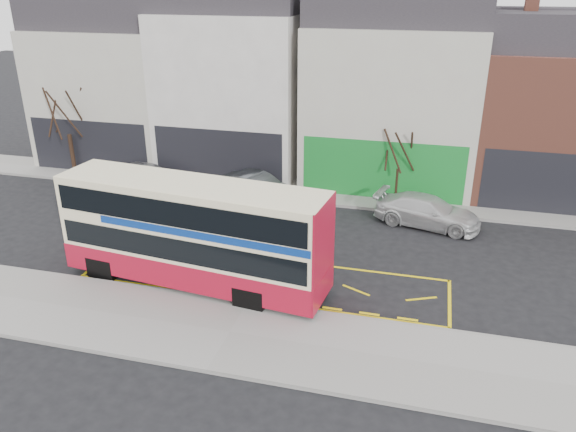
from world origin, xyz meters
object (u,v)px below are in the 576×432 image
(bus_stop_post, at_px, (208,254))
(double_decker_bus, at_px, (194,233))
(car_silver, at_px, (147,176))
(car_white, at_px, (427,211))
(street_tree_left, at_px, (64,99))
(car_grey, at_px, (257,188))
(street_tree_right, at_px, (400,138))

(bus_stop_post, bearing_deg, double_decker_bus, 137.01)
(car_silver, distance_m, car_white, 15.03)
(street_tree_left, bearing_deg, car_grey, -6.83)
(bus_stop_post, height_order, street_tree_right, street_tree_right)
(double_decker_bus, relative_size, car_silver, 2.36)
(street_tree_right, bearing_deg, bus_stop_post, -116.46)
(double_decker_bus, xyz_separation_m, bus_stop_post, (0.94, -0.99, -0.26))
(car_silver, distance_m, street_tree_right, 13.69)
(bus_stop_post, distance_m, street_tree_right, 12.92)
(bus_stop_post, relative_size, street_tree_right, 0.58)
(car_grey, xyz_separation_m, car_white, (8.64, -0.93, -0.02))
(double_decker_bus, distance_m, car_white, 11.48)
(double_decker_bus, relative_size, car_white, 2.12)
(car_white, xyz_separation_m, street_tree_left, (-20.45, 2.35, 3.74))
(car_white, bearing_deg, bus_stop_post, 152.65)
(car_grey, height_order, street_tree_left, street_tree_left)
(double_decker_bus, xyz_separation_m, street_tree_left, (-12.13, 10.12, 2.31))
(car_white, height_order, street_tree_right, street_tree_right)
(double_decker_bus, distance_m, car_grey, 8.83)
(double_decker_bus, height_order, street_tree_right, street_tree_right)
(bus_stop_post, xyz_separation_m, car_grey, (-1.27, 9.70, -1.15))
(car_silver, relative_size, car_white, 0.90)
(car_silver, bearing_deg, double_decker_bus, -136.67)
(car_silver, height_order, car_white, car_silver)
(bus_stop_post, relative_size, car_grey, 0.65)
(bus_stop_post, xyz_separation_m, street_tree_right, (5.72, 11.49, 1.50))
(double_decker_bus, bearing_deg, street_tree_left, 146.57)
(car_white, bearing_deg, car_silver, 98.61)
(double_decker_bus, relative_size, car_grey, 2.35)
(car_grey, xyz_separation_m, street_tree_right, (6.99, 1.78, 2.65))
(double_decker_bus, xyz_separation_m, car_grey, (-0.33, 8.71, -1.41))
(bus_stop_post, height_order, street_tree_left, street_tree_left)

